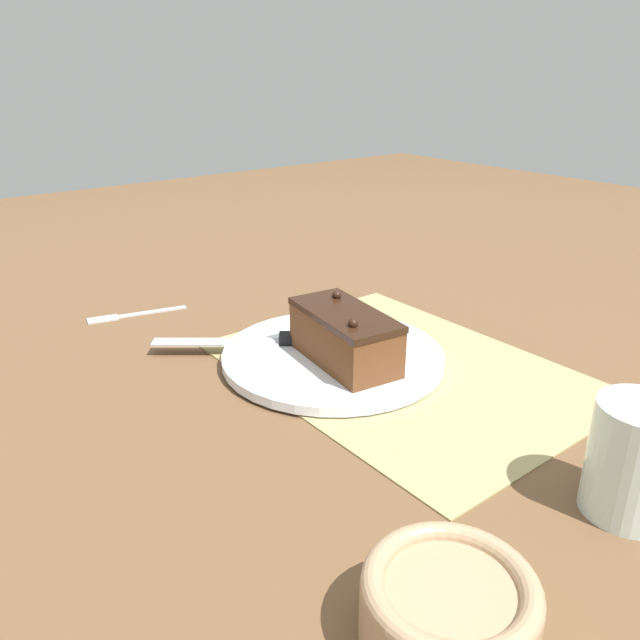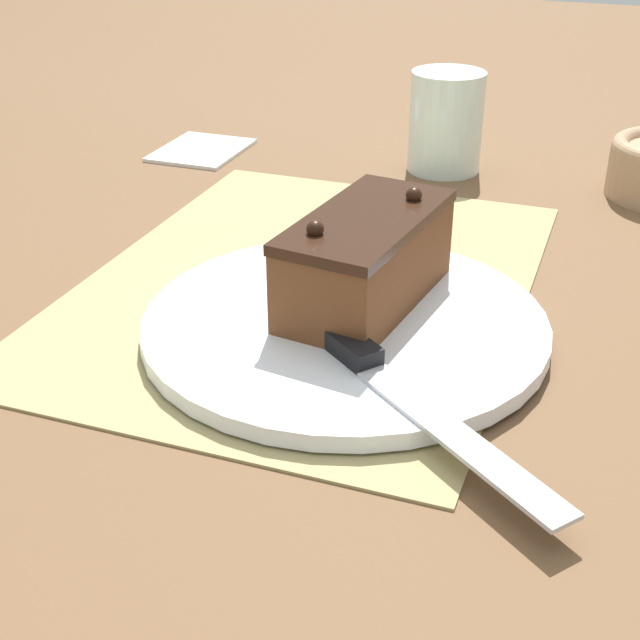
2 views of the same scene
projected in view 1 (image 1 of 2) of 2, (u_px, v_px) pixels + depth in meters
The scene contains 8 objects.
ground_plane at pixel (401, 370), 0.80m from camera, with size 3.00×3.00×0.00m, color brown.
placemat_woven at pixel (401, 369), 0.79m from camera, with size 0.46×0.34×0.00m, color tan.
cake_plate at pixel (333, 356), 0.81m from camera, with size 0.29×0.29×0.01m.
chocolate_cake at pixel (345, 336), 0.77m from camera, with size 0.17×0.10×0.08m.
serving_knife at pixel (278, 340), 0.83m from camera, with size 0.17×0.21×0.01m.
drinking_glass at pixel (635, 460), 0.53m from camera, with size 0.08×0.08×0.10m.
small_bowl at pixel (449, 609), 0.41m from camera, with size 0.12×0.12×0.06m.
dessert_fork at pixel (129, 315), 0.97m from camera, with size 0.05×0.15×0.01m.
Camera 1 is at (-0.50, 0.52, 0.36)m, focal length 35.00 mm.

